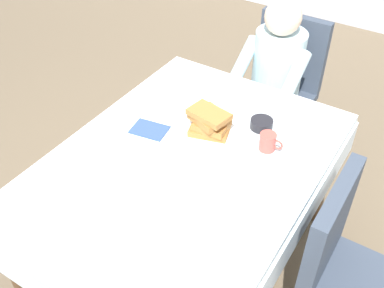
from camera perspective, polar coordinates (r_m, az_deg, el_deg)
The scene contains 13 objects.
ground_plane at distance 2.58m, azimuth -0.71°, elevation -14.32°, with size 14.00×14.00×0.00m, color brown.
dining_table_main at distance 2.08m, azimuth -0.86°, elevation -3.90°, with size 1.12×1.52×0.74m.
chair_diner at distance 3.00m, azimuth 11.25°, elevation 7.86°, with size 0.44×0.45×0.93m.
diner_person at distance 2.81m, azimuth 10.31°, elevation 8.84°, with size 0.40×0.43×1.12m.
chair_right_side at distance 2.01m, azimuth 18.57°, elevation -14.49°, with size 0.45×0.44×0.93m.
plate_breakfast at distance 2.16m, azimuth 2.03°, elevation 1.31°, with size 0.28×0.28×0.02m, color white.
breakfast_stack at distance 2.11m, azimuth 2.24°, elevation 2.82°, with size 0.21×0.19×0.13m.
cup_coffee at distance 2.08m, azimuth 9.51°, elevation 0.26°, with size 0.11×0.08×0.08m.
bowl_butter at distance 2.22m, azimuth 8.71°, elevation 2.51°, with size 0.11×0.11×0.04m, color black.
fork_left_of_plate at distance 2.23m, azimuth -2.44°, elevation 2.58°, with size 0.18×0.01×0.01m, color silver.
knife_right_of_plate at distance 2.08m, azimuth 6.24°, elevation -0.88°, with size 0.20×0.01×0.01m, color silver.
spoon_near_edge at distance 1.96m, azimuth -1.97°, elevation -3.71°, with size 0.15×0.01×0.01m, color silver.
napkin_folded at distance 2.19m, azimuth -5.35°, elevation 1.80°, with size 0.17×0.12×0.01m, color #334C7F.
Camera 1 is at (0.83, -1.24, 2.10)m, focal length 42.56 mm.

